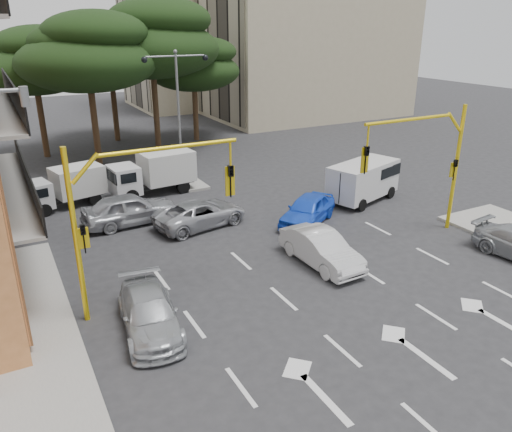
{
  "coord_description": "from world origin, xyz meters",
  "views": [
    {
      "loc": [
        -10.39,
        -13.54,
        9.48
      ],
      "look_at": [
        -0.9,
        4.2,
        1.6
      ],
      "focal_mm": 35.0,
      "sensor_mm": 36.0,
      "label": 1
    }
  ],
  "objects_px": {
    "car_silver_cross_a": "(201,213)",
    "box_truck_a": "(65,188)",
    "signal_mast_right": "(430,155)",
    "car_blue_compact": "(308,210)",
    "van_white": "(363,181)",
    "signal_mast_left": "(129,204)",
    "car_white_hatch": "(321,249)",
    "street_lamp_center": "(178,93)",
    "box_truck_b": "(153,174)",
    "car_silver_wagon": "(149,313)",
    "car_silver_cross_b": "(130,209)"
  },
  "relations": [
    {
      "from": "car_blue_compact",
      "to": "box_truck_a",
      "type": "relative_size",
      "value": 0.97
    },
    {
      "from": "car_silver_cross_a",
      "to": "box_truck_b",
      "type": "bearing_deg",
      "value": -5.15
    },
    {
      "from": "car_white_hatch",
      "to": "car_silver_wagon",
      "type": "relative_size",
      "value": 1.0
    },
    {
      "from": "car_white_hatch",
      "to": "box_truck_b",
      "type": "bearing_deg",
      "value": 103.32
    },
    {
      "from": "signal_mast_right",
      "to": "box_truck_b",
      "type": "relative_size",
      "value": 1.22
    },
    {
      "from": "signal_mast_right",
      "to": "signal_mast_left",
      "type": "bearing_deg",
      "value": 180.0
    },
    {
      "from": "van_white",
      "to": "box_truck_b",
      "type": "distance_m",
      "value": 12.06
    },
    {
      "from": "box_truck_b",
      "to": "box_truck_a",
      "type": "bearing_deg",
      "value": 83.12
    },
    {
      "from": "car_silver_cross_b",
      "to": "van_white",
      "type": "relative_size",
      "value": 1.05
    },
    {
      "from": "car_silver_wagon",
      "to": "car_silver_cross_b",
      "type": "xyz_separation_m",
      "value": [
        1.88,
        9.45,
        0.17
      ]
    },
    {
      "from": "car_silver_cross_b",
      "to": "box_truck_b",
      "type": "distance_m",
      "value": 4.74
    },
    {
      "from": "car_white_hatch",
      "to": "van_white",
      "type": "bearing_deg",
      "value": 37.25
    },
    {
      "from": "car_silver_wagon",
      "to": "box_truck_b",
      "type": "bearing_deg",
      "value": 79.82
    },
    {
      "from": "street_lamp_center",
      "to": "car_white_hatch",
      "type": "distance_m",
      "value": 15.09
    },
    {
      "from": "car_silver_wagon",
      "to": "car_silver_cross_b",
      "type": "height_order",
      "value": "car_silver_cross_b"
    },
    {
      "from": "signal_mast_left",
      "to": "van_white",
      "type": "xyz_separation_m",
      "value": [
        14.27,
        5.16,
        -2.77
      ]
    },
    {
      "from": "car_silver_cross_a",
      "to": "van_white",
      "type": "bearing_deg",
      "value": -105.12
    },
    {
      "from": "signal_mast_left",
      "to": "car_white_hatch",
      "type": "bearing_deg",
      "value": -2.24
    },
    {
      "from": "car_blue_compact",
      "to": "car_white_hatch",
      "type": "bearing_deg",
      "value": -60.34
    },
    {
      "from": "car_blue_compact",
      "to": "car_silver_cross_b",
      "type": "xyz_separation_m",
      "value": [
        -7.85,
        4.08,
        0.08
      ]
    },
    {
      "from": "street_lamp_center",
      "to": "box_truck_b",
      "type": "xyz_separation_m",
      "value": [
        -2.54,
        -2.13,
        -4.22
      ]
    },
    {
      "from": "car_blue_compact",
      "to": "van_white",
      "type": "height_order",
      "value": "van_white"
    },
    {
      "from": "signal_mast_left",
      "to": "car_silver_cross_b",
      "type": "distance_m",
      "value": 8.62
    },
    {
      "from": "car_blue_compact",
      "to": "car_silver_wagon",
      "type": "relative_size",
      "value": 0.97
    },
    {
      "from": "street_lamp_center",
      "to": "van_white",
      "type": "height_order",
      "value": "street_lamp_center"
    },
    {
      "from": "signal_mast_left",
      "to": "car_white_hatch",
      "type": "distance_m",
      "value": 8.26
    },
    {
      "from": "street_lamp_center",
      "to": "box_truck_b",
      "type": "height_order",
      "value": "street_lamp_center"
    },
    {
      "from": "signal_mast_right",
      "to": "car_silver_cross_a",
      "type": "xyz_separation_m",
      "value": [
        -8.8,
        5.94,
        -3.23
      ]
    },
    {
      "from": "car_blue_compact",
      "to": "car_silver_cross_b",
      "type": "bearing_deg",
      "value": -151.14
    },
    {
      "from": "signal_mast_right",
      "to": "street_lamp_center",
      "type": "bearing_deg",
      "value": 115.91
    },
    {
      "from": "signal_mast_right",
      "to": "van_white",
      "type": "distance_m",
      "value": 5.89
    },
    {
      "from": "car_silver_cross_a",
      "to": "box_truck_a",
      "type": "xyz_separation_m",
      "value": [
        -5.42,
        6.07,
        0.4
      ]
    },
    {
      "from": "van_white",
      "to": "car_silver_cross_a",
      "type": "bearing_deg",
      "value": -112.32
    },
    {
      "from": "box_truck_a",
      "to": "signal_mast_left",
      "type": "bearing_deg",
      "value": 169.69
    },
    {
      "from": "car_silver_cross_a",
      "to": "van_white",
      "type": "relative_size",
      "value": 1.05
    },
    {
      "from": "box_truck_b",
      "to": "signal_mast_left",
      "type": "bearing_deg",
      "value": 154.95
    },
    {
      "from": "car_silver_cross_a",
      "to": "box_truck_b",
      "type": "height_order",
      "value": "box_truck_b"
    },
    {
      "from": "signal_mast_left",
      "to": "box_truck_a",
      "type": "distance_m",
      "value": 12.35
    },
    {
      "from": "car_white_hatch",
      "to": "van_white",
      "type": "distance_m",
      "value": 8.61
    },
    {
      "from": "street_lamp_center",
      "to": "van_white",
      "type": "distance_m",
      "value": 12.36
    },
    {
      "from": "van_white",
      "to": "box_truck_b",
      "type": "bearing_deg",
      "value": -141.46
    },
    {
      "from": "signal_mast_left",
      "to": "van_white",
      "type": "bearing_deg",
      "value": 19.86
    },
    {
      "from": "car_white_hatch",
      "to": "box_truck_a",
      "type": "height_order",
      "value": "box_truck_a"
    },
    {
      "from": "car_blue_compact",
      "to": "box_truck_a",
      "type": "height_order",
      "value": "box_truck_a"
    },
    {
      "from": "car_blue_compact",
      "to": "box_truck_b",
      "type": "bearing_deg",
      "value": 179.94
    },
    {
      "from": "box_truck_a",
      "to": "signal_mast_right",
      "type": "bearing_deg",
      "value": -143.41
    },
    {
      "from": "car_blue_compact",
      "to": "signal_mast_right",
      "type": "bearing_deg",
      "value": 12.74
    },
    {
      "from": "box_truck_b",
      "to": "street_lamp_center",
      "type": "bearing_deg",
      "value": -55.29
    },
    {
      "from": "car_silver_cross_a",
      "to": "box_truck_a",
      "type": "height_order",
      "value": "box_truck_a"
    },
    {
      "from": "signal_mast_right",
      "to": "signal_mast_left",
      "type": "relative_size",
      "value": 1.0
    }
  ]
}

